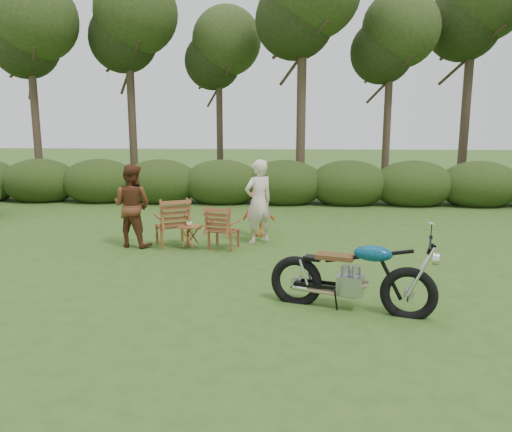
# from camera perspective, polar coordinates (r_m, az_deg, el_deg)

# --- Properties ---
(ground) EXTENTS (80.00, 80.00, 0.00)m
(ground) POSITION_cam_1_polar(r_m,az_deg,el_deg) (7.21, 2.54, -10.24)
(ground) COLOR #2C531B
(ground) RESTS_ON ground
(tree_line) EXTENTS (22.52, 11.62, 8.14)m
(tree_line) POSITION_cam_1_polar(r_m,az_deg,el_deg) (16.51, 5.26, 15.01)
(tree_line) COLOR #3C2E20
(tree_line) RESTS_ON ground
(motorcycle) EXTENTS (2.33, 1.42, 1.25)m
(motorcycle) POSITION_cam_1_polar(r_m,az_deg,el_deg) (7.22, 10.63, -10.40)
(motorcycle) COLOR #0C73A4
(motorcycle) RESTS_ON ground
(lawn_chair_right) EXTENTS (0.76, 0.76, 0.89)m
(lawn_chair_right) POSITION_cam_1_polar(r_m,az_deg,el_deg) (10.35, -3.69, -3.69)
(lawn_chair_right) COLOR brown
(lawn_chair_right) RESTS_ON ground
(lawn_chair_left) EXTENTS (0.94, 0.94, 1.02)m
(lawn_chair_left) POSITION_cam_1_polar(r_m,az_deg,el_deg) (10.73, -9.51, -3.30)
(lawn_chair_left) COLOR brown
(lawn_chair_left) RESTS_ON ground
(side_table) EXTENTS (0.52, 0.46, 0.47)m
(side_table) POSITION_cam_1_polar(r_m,az_deg,el_deg) (10.36, -7.50, -2.40)
(side_table) COLOR brown
(side_table) RESTS_ON ground
(cup) EXTENTS (0.15, 0.15, 0.10)m
(cup) POSITION_cam_1_polar(r_m,az_deg,el_deg) (10.30, -7.64, -0.86)
(cup) COLOR #EFE7C5
(cup) RESTS_ON side_table
(adult_a) EXTENTS (0.78, 0.73, 1.80)m
(adult_a) POSITION_cam_1_polar(r_m,az_deg,el_deg) (10.78, 0.29, -3.08)
(adult_a) COLOR beige
(adult_a) RESTS_ON ground
(adult_b) EXTENTS (0.97, 0.84, 1.72)m
(adult_b) POSITION_cam_1_polar(r_m,az_deg,el_deg) (10.83, -13.79, -3.34)
(adult_b) COLOR #5B301A
(adult_b) RESTS_ON ground
(child) EXTENTS (0.75, 0.47, 1.12)m
(child) POSITION_cam_1_polar(r_m,az_deg,el_deg) (11.40, 0.30, -2.31)
(child) COLOR #CD4213
(child) RESTS_ON ground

